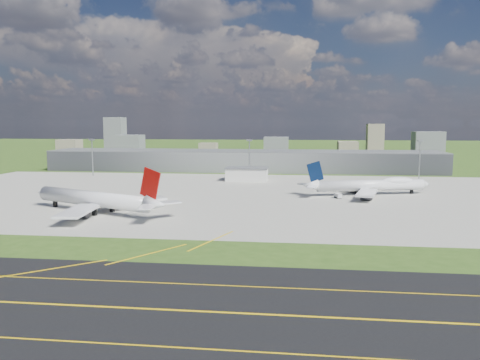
# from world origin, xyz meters

# --- Properties ---
(ground) EXTENTS (1400.00, 1400.00, 0.00)m
(ground) POSITION_xyz_m (0.00, 150.00, 0.00)
(ground) COLOR #325219
(ground) RESTS_ON ground
(taxiway) EXTENTS (1400.00, 60.00, 0.06)m
(taxiway) POSITION_xyz_m (0.00, -110.00, 0.03)
(taxiway) COLOR black
(taxiway) RESTS_ON ground
(apron) EXTENTS (360.00, 190.00, 0.08)m
(apron) POSITION_xyz_m (10.00, 40.00, 0.04)
(apron) COLOR #9B9A8D
(apron) RESTS_ON ground
(terminal) EXTENTS (300.00, 42.00, 15.00)m
(terminal) POSITION_xyz_m (0.00, 165.00, 7.50)
(terminal) COLOR gray
(terminal) RESTS_ON ground
(ops_building) EXTENTS (26.00, 16.00, 8.00)m
(ops_building) POSITION_xyz_m (10.00, 100.00, 4.00)
(ops_building) COLOR silver
(ops_building) RESTS_ON ground
(mast_west) EXTENTS (3.50, 2.00, 25.90)m
(mast_west) POSITION_xyz_m (-100.00, 115.00, 17.71)
(mast_west) COLOR gray
(mast_west) RESTS_ON ground
(mast_center) EXTENTS (3.50, 2.00, 25.90)m
(mast_center) POSITION_xyz_m (10.00, 115.00, 17.71)
(mast_center) COLOR gray
(mast_center) RESTS_ON ground
(mast_east) EXTENTS (3.50, 2.00, 25.90)m
(mast_east) POSITION_xyz_m (120.00, 115.00, 17.71)
(mast_east) COLOR gray
(mast_east) RESTS_ON ground
(airliner_red_twin) EXTENTS (69.56, 52.41, 20.23)m
(airliner_red_twin) POSITION_xyz_m (-39.62, -15.53, 5.39)
(airliner_red_twin) COLOR white
(airliner_red_twin) RESTS_ON ground
(airliner_blue_quad) EXTENTS (67.31, 51.74, 17.92)m
(airliner_blue_quad) POSITION_xyz_m (79.05, 47.19, 4.98)
(airliner_blue_quad) COLOR white
(airliner_blue_quad) RESTS_ON ground
(tug_yellow) EXTENTS (4.17, 4.22, 1.86)m
(tug_yellow) POSITION_xyz_m (-46.35, 0.52, 0.96)
(tug_yellow) COLOR orange
(tug_yellow) RESTS_ON ground
(van_white_near) EXTENTS (3.51, 5.13, 2.42)m
(van_white_near) POSITION_xyz_m (61.51, 34.11, 1.23)
(van_white_near) COLOR silver
(van_white_near) RESTS_ON ground
(van_white_far) EXTENTS (4.88, 2.63, 2.45)m
(van_white_far) POSITION_xyz_m (72.84, 54.72, 1.24)
(van_white_far) COLOR silver
(van_white_far) RESTS_ON ground
(bldg_far_w) EXTENTS (24.00, 20.00, 18.00)m
(bldg_far_w) POSITION_xyz_m (-220.00, 320.00, 9.00)
(bldg_far_w) COLOR gray
(bldg_far_w) RESTS_ON ground
(bldg_w) EXTENTS (28.00, 22.00, 24.00)m
(bldg_w) POSITION_xyz_m (-140.00, 300.00, 12.00)
(bldg_w) COLOR slate
(bldg_w) RESTS_ON ground
(bldg_cw) EXTENTS (20.00, 18.00, 14.00)m
(bldg_cw) POSITION_xyz_m (-60.00, 340.00, 7.00)
(bldg_cw) COLOR gray
(bldg_cw) RESTS_ON ground
(bldg_c) EXTENTS (26.00, 20.00, 22.00)m
(bldg_c) POSITION_xyz_m (20.00, 310.00, 11.00)
(bldg_c) COLOR slate
(bldg_c) RESTS_ON ground
(bldg_ce) EXTENTS (22.00, 24.00, 16.00)m
(bldg_ce) POSITION_xyz_m (100.00, 350.00, 8.00)
(bldg_ce) COLOR gray
(bldg_ce) RESTS_ON ground
(bldg_e) EXTENTS (30.00, 22.00, 28.00)m
(bldg_e) POSITION_xyz_m (180.00, 320.00, 14.00)
(bldg_e) COLOR slate
(bldg_e) RESTS_ON ground
(bldg_tall_w) EXTENTS (22.00, 20.00, 44.00)m
(bldg_tall_w) POSITION_xyz_m (-180.00, 360.00, 22.00)
(bldg_tall_w) COLOR slate
(bldg_tall_w) RESTS_ON ground
(bldg_tall_e) EXTENTS (20.00, 18.00, 36.00)m
(bldg_tall_e) POSITION_xyz_m (140.00, 410.00, 18.00)
(bldg_tall_e) COLOR gray
(bldg_tall_e) RESTS_ON ground
(tree_far_w) EXTENTS (7.20, 7.20, 8.80)m
(tree_far_w) POSITION_xyz_m (-200.00, 270.00, 5.18)
(tree_far_w) COLOR #382314
(tree_far_w) RESTS_ON ground
(tree_w) EXTENTS (6.75, 6.75, 8.25)m
(tree_w) POSITION_xyz_m (-110.00, 265.00, 4.86)
(tree_w) COLOR #382314
(tree_w) RESTS_ON ground
(tree_c) EXTENTS (8.10, 8.10, 9.90)m
(tree_c) POSITION_xyz_m (-20.00, 280.00, 5.84)
(tree_c) COLOR #382314
(tree_c) RESTS_ON ground
(tree_e) EXTENTS (7.65, 7.65, 9.35)m
(tree_e) POSITION_xyz_m (70.00, 275.00, 5.51)
(tree_e) COLOR #382314
(tree_e) RESTS_ON ground
(tree_far_e) EXTENTS (6.30, 6.30, 7.70)m
(tree_far_e) POSITION_xyz_m (160.00, 285.00, 4.53)
(tree_far_e) COLOR #382314
(tree_far_e) RESTS_ON ground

